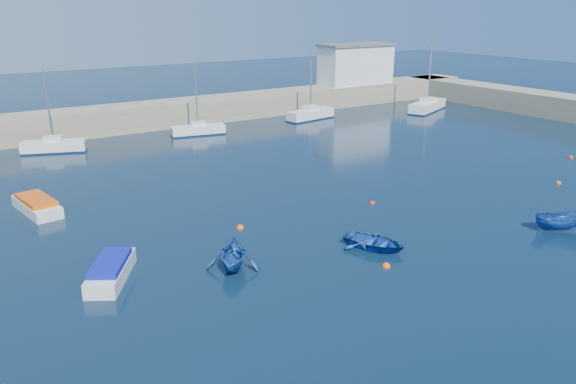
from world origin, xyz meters
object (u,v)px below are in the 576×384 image
sailboat_6 (198,130)px  dinghy_center (375,242)px  motorboat_2 (37,205)px  dinghy_left (233,254)px  motorboat_1 (111,270)px  sailboat_8 (427,106)px  harbor_office (356,65)px  dinghy_right (560,221)px  sailboat_5 (54,146)px  sailboat_7 (310,114)px

sailboat_6 → dinghy_center: (-3.95, -31.49, -0.18)m
motorboat_2 → dinghy_left: (6.70, -14.30, 0.37)m
sailboat_6 → motorboat_1: bearing=159.1°
dinghy_center → dinghy_left: size_ratio=1.10×
sailboat_6 → dinghy_center: size_ratio=2.09×
sailboat_6 → sailboat_8: size_ratio=0.73×
harbor_office → motorboat_1: (-43.36, -33.63, -4.62)m
sailboat_6 → motorboat_2: (-18.31, -15.14, -0.08)m
dinghy_center → dinghy_right: 11.59m
dinghy_left → sailboat_5: bearing=129.5°
harbor_office → sailboat_5: 40.90m
sailboat_7 → dinghy_right: (-7.58, -35.91, -0.06)m
harbor_office → motorboat_2: harbor_office is taller
motorboat_1 → dinghy_center: size_ratio=1.26×
sailboat_8 → dinghy_left: bearing=99.3°
sailboat_5 → sailboat_8: 44.23m
motorboat_1 → motorboat_2: bearing=127.2°
dinghy_right → harbor_office: bearing=6.9°
motorboat_1 → dinghy_center: (13.19, -4.28, -0.12)m
motorboat_1 → dinghy_right: (24.03, -8.37, 0.10)m
harbor_office → motorboat_1: bearing=-142.2°
motorboat_2 → dinghy_right: 32.45m
harbor_office → dinghy_left: 52.31m
dinghy_center → motorboat_1: bearing=137.5°
motorboat_1 → motorboat_2: 12.13m
sailboat_5 → motorboat_1: bearing=-165.7°
sailboat_6 → dinghy_left: sailboat_6 is taller
motorboat_1 → dinghy_right: 25.45m
sailboat_8 → dinghy_right: bearing=121.6°
dinghy_center → dinghy_left: (-7.66, 2.05, 0.47)m
dinghy_left → sailboat_7: bearing=83.7°
dinghy_center → motorboat_2: bearing=106.8°
motorboat_2 → motorboat_1: bearing=-93.3°
motorboat_1 → dinghy_right: dinghy_right is taller
dinghy_left → dinghy_right: bearing=16.6°
sailboat_8 → dinghy_center: (-34.00, -28.23, -0.31)m
dinghy_right → motorboat_1: bearing=102.4°
dinghy_left → motorboat_1: bearing=-167.1°
sailboat_8 → dinghy_right: sailboat_8 is taller
harbor_office → sailboat_7: bearing=-152.6°
harbor_office → sailboat_5: size_ratio=1.36×
motorboat_1 → dinghy_left: (5.53, -2.23, 0.35)m
sailboat_7 → motorboat_2: 36.25m
dinghy_center → dinghy_right: bearing=-45.2°
sailboat_8 → motorboat_2: bearing=81.0°
dinghy_center → dinghy_right: dinghy_right is taller
harbor_office → motorboat_1: size_ratio=2.30×
motorboat_1 → dinghy_left: bearing=9.6°
harbor_office → dinghy_right: harbor_office is taller
motorboat_2 → dinghy_left: 15.80m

